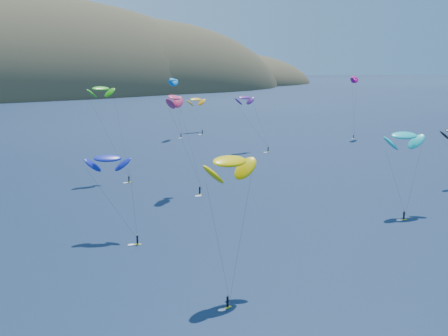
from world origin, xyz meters
The scene contains 9 objects.
kitesurfer_2 centered at (-30.11, 39.70, 18.65)m, with size 10.94×10.93×21.37m.
kitesurfer_3 centered at (-15.58, 126.51, 24.56)m, with size 8.20×12.16×26.81m.
kitesurfer_4 centered at (41.00, 192.20, 23.49)m, with size 8.89×8.92×25.94m.
kitesurfer_5 centered at (26.28, 57.48, 16.50)m, with size 12.00×9.67×19.32m.
kitesurfer_6 centered at (46.32, 148.31, 18.59)m, with size 9.00×12.11×20.96m.
kitesurfer_8 centered at (103.51, 153.10, 24.33)m, with size 8.18×8.24×26.48m.
kitesurfer_9 centered at (-6.46, 101.30, 23.29)m, with size 9.09×12.67×25.80m.
kitesurfer_10 centered at (-34.95, 74.37, 14.59)m, with size 8.85×13.04×16.86m.
kitesurfer_11 centered at (58.87, 204.93, 14.02)m, with size 9.61×14.58×16.63m.
Camera 1 is at (-78.12, -34.56, 33.93)m, focal length 50.00 mm.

